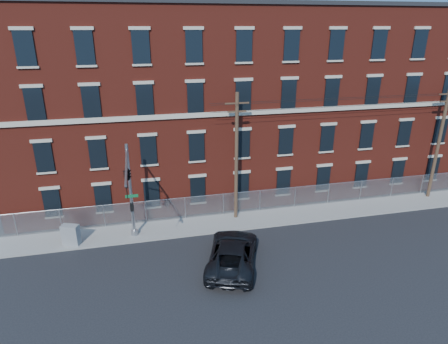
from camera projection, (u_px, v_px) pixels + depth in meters
ground at (228, 260)px, 25.54m from camera, size 140.00×140.00×0.00m
sidewalk at (351, 208)px, 32.58m from camera, size 65.00×3.00×0.12m
mill_building at (313, 95)px, 37.82m from camera, size 55.30×14.32×16.30m
chain_link_fence at (345, 192)px, 33.41m from camera, size 59.06×0.06×1.85m
traffic_signal_mast at (128, 180)px, 24.34m from camera, size 0.90×6.75×7.00m
utility_pole_near at (236, 156)px, 29.15m from camera, size 1.80×0.28×10.00m
utility_pole_mid at (439, 141)px, 32.92m from camera, size 1.80×0.28×10.00m
overhead_wires at (448, 96)px, 31.57m from camera, size 40.00×0.62×0.62m
pickup_truck at (233, 253)px, 24.69m from camera, size 4.93×7.00×1.77m
utility_cabinet at (71, 235)px, 26.89m from camera, size 1.32×0.98×1.48m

